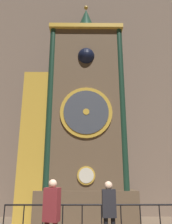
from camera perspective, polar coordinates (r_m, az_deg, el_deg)
cathedral_back_wall at (r=11.97m, az=-0.28°, el=9.90°), size 24.00×0.32×14.09m
clock_tower at (r=9.54m, az=-2.00°, el=-1.96°), size 4.64×1.82×10.15m
railing_fence at (r=7.46m, az=1.54°, el=-25.98°), size 5.44×0.05×0.92m
visitor_near at (r=5.36m, az=-8.99°, el=-24.29°), size 0.39×0.31×1.70m
visitor_far at (r=5.99m, az=6.05°, el=-23.79°), size 0.34×0.22×1.64m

